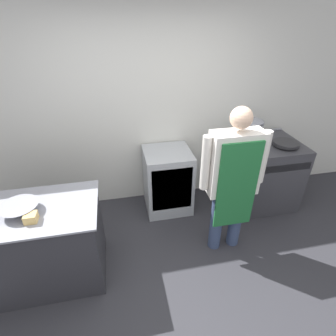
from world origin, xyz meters
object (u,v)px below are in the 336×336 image
object	(u,v)px
saute_pan	(286,143)
plastic_tub	(31,218)
stove	(261,173)
stock_pot	(250,129)
mixing_bowl	(20,209)
fridge_unit	(168,180)
person_cook	(233,176)

from	to	relation	value
saute_pan	plastic_tub	bearing A→B (deg)	-165.00
stove	stock_pot	bearing A→B (deg)	145.32
stove	saute_pan	bearing A→B (deg)	-37.45
mixing_bowl	plastic_tub	world-z (taller)	mixing_bowl
fridge_unit	person_cook	xyz separation A→B (m)	(0.50, -0.85, 0.54)
plastic_tub	fridge_unit	bearing A→B (deg)	36.56
person_cook	stove	bearing A→B (deg)	42.11
stock_pot	mixing_bowl	bearing A→B (deg)	-160.99
stove	mixing_bowl	distance (m)	2.96
plastic_tub	mixing_bowl	bearing A→B (deg)	131.19
stove	saute_pan	xyz separation A→B (m)	(0.18, -0.14, 0.50)
stove	plastic_tub	size ratio (longest dim) A/B	9.27
stove	saute_pan	world-z (taller)	saute_pan
stove	fridge_unit	world-z (taller)	stove
stove	mixing_bowl	xyz separation A→B (m)	(-2.83, -0.77, 0.45)
plastic_tub	person_cook	bearing A→B (deg)	5.40
fridge_unit	mixing_bowl	xyz separation A→B (m)	(-1.52, -0.89, 0.48)
stove	person_cook	world-z (taller)	person_cook
stove	person_cook	distance (m)	1.20
plastic_tub	stock_pot	world-z (taller)	stock_pot
mixing_bowl	saute_pan	bearing A→B (deg)	11.86
mixing_bowl	stock_pot	size ratio (longest dim) A/B	1.04
fridge_unit	saute_pan	size ratio (longest dim) A/B	2.72
fridge_unit	mixing_bowl	world-z (taller)	mixing_bowl
saute_pan	person_cook	bearing A→B (deg)	-148.94
person_cook	mixing_bowl	size ratio (longest dim) A/B	5.06
fridge_unit	stove	bearing A→B (deg)	-5.45
plastic_tub	saute_pan	distance (m)	2.98
stove	fridge_unit	distance (m)	1.32
plastic_tub	stock_pot	xyz separation A→B (m)	(2.50, 1.05, 0.18)
fridge_unit	mixing_bowl	size ratio (longest dim) A/B	2.60
stock_pot	saute_pan	xyz separation A→B (m)	(0.38, -0.27, -0.12)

